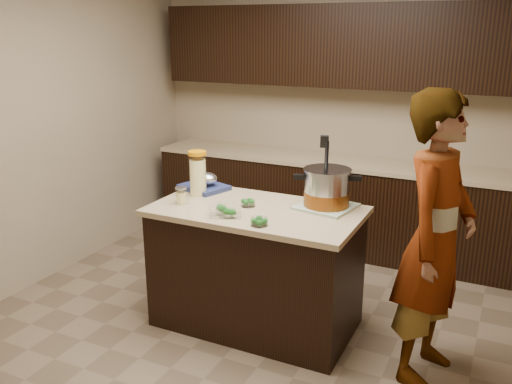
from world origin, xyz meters
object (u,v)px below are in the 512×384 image
at_px(lemonade_pitcher, 198,175).
at_px(person, 435,240).
at_px(island, 256,267).
at_px(stock_pot, 327,190).

distance_m(lemonade_pitcher, person, 1.76).
height_order(island, lemonade_pitcher, lemonade_pitcher).
bearing_deg(person, stock_pot, 82.51).
distance_m(stock_pot, lemonade_pitcher, 0.98).
relative_size(island, stock_pot, 3.07).
relative_size(stock_pot, person, 0.27).
height_order(lemonade_pitcher, person, person).
height_order(stock_pot, person, person).
relative_size(stock_pot, lemonade_pitcher, 1.44).
height_order(island, stock_pot, stock_pot).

